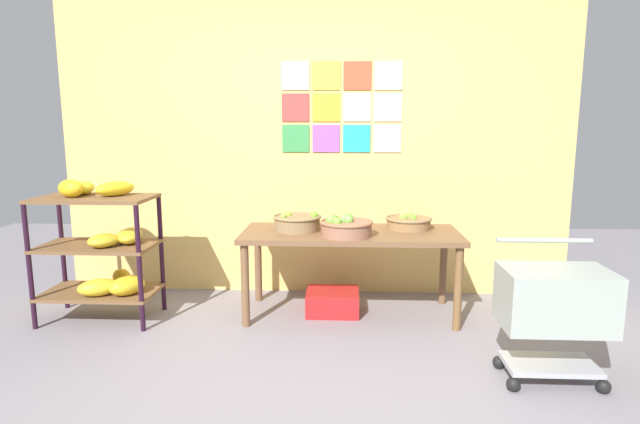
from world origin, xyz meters
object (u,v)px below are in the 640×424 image
at_px(fruit_basket_left, 408,222).
at_px(fruit_basket_back_right, 297,222).
at_px(display_table, 351,241).
at_px(produce_crate_under_table, 333,302).
at_px(banana_shelf_unit, 104,243).
at_px(fruit_basket_centre, 346,227).
at_px(shopping_cart, 554,304).

bearing_deg(fruit_basket_left, fruit_basket_back_right, -172.89).
distance_m(display_table, produce_crate_under_table, 0.53).
xyz_separation_m(fruit_basket_left, produce_crate_under_table, (-0.60, -0.12, -0.63)).
height_order(fruit_basket_left, produce_crate_under_table, fruit_basket_left).
height_order(banana_shelf_unit, fruit_basket_back_right, banana_shelf_unit).
distance_m(display_table, fruit_basket_back_right, 0.45).
relative_size(banana_shelf_unit, fruit_basket_back_right, 2.87).
distance_m(banana_shelf_unit, fruit_basket_centre, 1.84).
distance_m(banana_shelf_unit, produce_crate_under_table, 1.82).
relative_size(banana_shelf_unit, fruit_basket_centre, 2.73).
bearing_deg(shopping_cart, fruit_basket_back_right, 150.21).
relative_size(banana_shelf_unit, display_table, 0.65).
bearing_deg(produce_crate_under_table, fruit_basket_back_right, 177.10).
xyz_separation_m(fruit_basket_centre, shopping_cart, (1.21, -0.87, -0.27)).
distance_m(fruit_basket_back_right, produce_crate_under_table, 0.71).
xyz_separation_m(banana_shelf_unit, fruit_basket_centre, (1.84, 0.04, 0.14)).
bearing_deg(fruit_basket_centre, banana_shelf_unit, -178.68).
bearing_deg(produce_crate_under_table, fruit_basket_centre, -59.42).
bearing_deg(banana_shelf_unit, fruit_basket_left, 8.18).
distance_m(banana_shelf_unit, shopping_cart, 3.16).
bearing_deg(display_table, banana_shelf_unit, -174.15).
bearing_deg(banana_shelf_unit, display_table, 5.85).
bearing_deg(banana_shelf_unit, fruit_basket_back_right, 8.82).
bearing_deg(fruit_basket_centre, produce_crate_under_table, 120.58).
xyz_separation_m(fruit_basket_left, fruit_basket_back_right, (-0.88, -0.11, 0.01)).
bearing_deg(fruit_basket_centre, fruit_basket_left, 30.34).
height_order(banana_shelf_unit, shopping_cart, banana_shelf_unit).
height_order(display_table, produce_crate_under_table, display_table).
xyz_separation_m(banana_shelf_unit, fruit_basket_left, (2.34, 0.34, 0.12)).
relative_size(display_table, produce_crate_under_table, 4.03).
relative_size(banana_shelf_unit, fruit_basket_left, 2.96).
xyz_separation_m(banana_shelf_unit, produce_crate_under_table, (1.74, 0.21, -0.51)).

